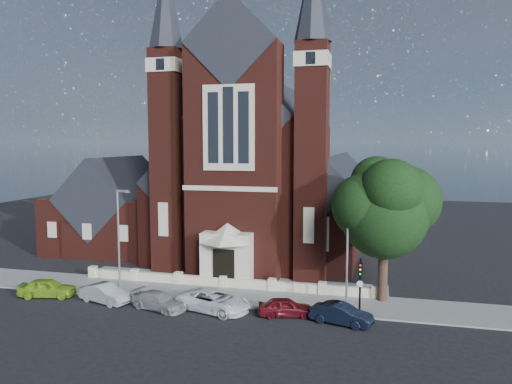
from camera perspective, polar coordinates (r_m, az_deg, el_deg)
ground at (r=49.31m, az=-0.61°, el=-8.16°), size 120.00×120.00×0.00m
pavement_strip at (r=39.62m, az=-4.58°, el=-11.67°), size 60.00×5.00×0.12m
forecourt_paving at (r=43.27m, az=-2.85°, el=-10.15°), size 26.00×3.00×0.14m
forecourt_wall at (r=41.44m, az=-3.67°, el=-10.88°), size 24.00×0.40×0.90m
church at (r=55.70m, az=1.48°, el=1.97°), size 20.01×34.90×29.20m
parish_hall at (r=57.34m, az=-15.48°, el=-2.32°), size 12.00×12.20×10.24m
street_tree at (r=37.30m, az=14.62°, el=-1.97°), size 6.40×6.60×10.70m
street_lamp_left at (r=41.27m, az=-15.35°, el=-4.58°), size 1.16×0.22×8.09m
street_lamp_right at (r=36.07m, az=10.54°, el=-5.95°), size 1.16×0.22×8.09m
traffic_signal at (r=34.96m, az=11.81°, el=-9.74°), size 0.28×0.42×4.00m
car_lime_van at (r=42.00m, az=-22.75°, el=-10.07°), size 4.52×2.64×1.44m
car_silver_a at (r=39.19m, az=-16.88°, el=-11.05°), size 4.42×2.59×1.38m
car_silver_b at (r=36.79m, az=-11.03°, el=-12.12°), size 4.63×2.92×1.25m
car_white_suv at (r=35.88m, az=-4.85°, el=-12.28°), size 5.94×3.95×1.51m
car_dark_red at (r=34.89m, az=3.39°, el=-13.00°), size 4.02×2.39×1.28m
car_navy at (r=33.89m, az=9.73°, el=-13.59°), size 4.31×2.44×1.34m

